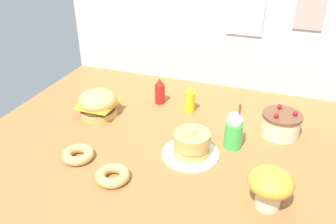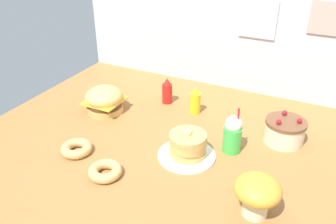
{
  "view_description": "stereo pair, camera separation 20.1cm",
  "coord_description": "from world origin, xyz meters",
  "px_view_note": "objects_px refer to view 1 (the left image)",
  "views": [
    {
      "loc": [
        0.54,
        -1.61,
        1.16
      ],
      "look_at": [
        -0.05,
        0.05,
        0.17
      ],
      "focal_mm": 37.35,
      "sensor_mm": 36.0,
      "label": 1
    },
    {
      "loc": [
        0.73,
        -1.53,
        1.16
      ],
      "look_at": [
        -0.05,
        0.05,
        0.17
      ],
      "focal_mm": 37.35,
      "sensor_mm": 36.0,
      "label": 2
    }
  ],
  "objects_px": {
    "layer_cake": "(281,124)",
    "donut_chocolate": "(113,175)",
    "mushroom_stool": "(270,185)",
    "donut_pink_glaze": "(78,154)",
    "pancake_stack": "(191,145)",
    "cream_soda_cup": "(234,130)",
    "mustard_bottle": "(190,100)",
    "burger": "(98,103)",
    "ketchup_bottle": "(160,92)"
  },
  "relations": [
    {
      "from": "donut_pink_glaze",
      "to": "donut_chocolate",
      "type": "distance_m",
      "value": 0.28
    },
    {
      "from": "layer_cake",
      "to": "mushroom_stool",
      "type": "height_order",
      "value": "mushroom_stool"
    },
    {
      "from": "pancake_stack",
      "to": "burger",
      "type": "bearing_deg",
      "value": 162.1
    },
    {
      "from": "layer_cake",
      "to": "ketchup_bottle",
      "type": "bearing_deg",
      "value": 170.22
    },
    {
      "from": "donut_pink_glaze",
      "to": "burger",
      "type": "bearing_deg",
      "value": 106.08
    },
    {
      "from": "cream_soda_cup",
      "to": "donut_pink_glaze",
      "type": "height_order",
      "value": "cream_soda_cup"
    },
    {
      "from": "donut_pink_glaze",
      "to": "cream_soda_cup",
      "type": "bearing_deg",
      "value": 27.31
    },
    {
      "from": "ketchup_bottle",
      "to": "donut_pink_glaze",
      "type": "relative_size",
      "value": 1.08
    },
    {
      "from": "donut_pink_glaze",
      "to": "mushroom_stool",
      "type": "relative_size",
      "value": 0.85
    },
    {
      "from": "layer_cake",
      "to": "mustard_bottle",
      "type": "height_order",
      "value": "mustard_bottle"
    },
    {
      "from": "pancake_stack",
      "to": "ketchup_bottle",
      "type": "xyz_separation_m",
      "value": [
        -0.38,
        0.53,
        0.02
      ]
    },
    {
      "from": "layer_cake",
      "to": "donut_pink_glaze",
      "type": "bearing_deg",
      "value": -148.53
    },
    {
      "from": "donut_pink_glaze",
      "to": "donut_chocolate",
      "type": "bearing_deg",
      "value": -19.91
    },
    {
      "from": "pancake_stack",
      "to": "mustard_bottle",
      "type": "distance_m",
      "value": 0.5
    },
    {
      "from": "mustard_bottle",
      "to": "donut_chocolate",
      "type": "bearing_deg",
      "value": -101.17
    },
    {
      "from": "ketchup_bottle",
      "to": "donut_chocolate",
      "type": "height_order",
      "value": "ketchup_bottle"
    },
    {
      "from": "mustard_bottle",
      "to": "donut_pink_glaze",
      "type": "relative_size",
      "value": 1.08
    },
    {
      "from": "cream_soda_cup",
      "to": "mushroom_stool",
      "type": "xyz_separation_m",
      "value": [
        0.24,
        -0.42,
        0.01
      ]
    },
    {
      "from": "donut_pink_glaze",
      "to": "donut_chocolate",
      "type": "height_order",
      "value": "same"
    },
    {
      "from": "cream_soda_cup",
      "to": "mushroom_stool",
      "type": "bearing_deg",
      "value": -60.54
    },
    {
      "from": "burger",
      "to": "mushroom_stool",
      "type": "bearing_deg",
      "value": -23.06
    },
    {
      "from": "ketchup_bottle",
      "to": "mushroom_stool",
      "type": "distance_m",
      "value": 1.14
    },
    {
      "from": "mushroom_stool",
      "to": "donut_pink_glaze",
      "type": "bearing_deg",
      "value": 178.87
    },
    {
      "from": "pancake_stack",
      "to": "cream_soda_cup",
      "type": "height_order",
      "value": "cream_soda_cup"
    },
    {
      "from": "mustard_bottle",
      "to": "cream_soda_cup",
      "type": "xyz_separation_m",
      "value": [
        0.35,
        -0.32,
        0.02
      ]
    },
    {
      "from": "pancake_stack",
      "to": "mustard_bottle",
      "type": "height_order",
      "value": "mustard_bottle"
    },
    {
      "from": "burger",
      "to": "cream_soda_cup",
      "type": "height_order",
      "value": "cream_soda_cup"
    },
    {
      "from": "layer_cake",
      "to": "donut_chocolate",
      "type": "height_order",
      "value": "layer_cake"
    },
    {
      "from": "layer_cake",
      "to": "ketchup_bottle",
      "type": "height_order",
      "value": "ketchup_bottle"
    },
    {
      "from": "cream_soda_cup",
      "to": "mushroom_stool",
      "type": "height_order",
      "value": "cream_soda_cup"
    },
    {
      "from": "burger",
      "to": "layer_cake",
      "type": "height_order",
      "value": "burger"
    },
    {
      "from": "burger",
      "to": "mustard_bottle",
      "type": "distance_m",
      "value": 0.61
    },
    {
      "from": "burger",
      "to": "mushroom_stool",
      "type": "xyz_separation_m",
      "value": [
        1.14,
        -0.49,
        0.04
      ]
    },
    {
      "from": "mustard_bottle",
      "to": "donut_chocolate",
      "type": "xyz_separation_m",
      "value": [
        -0.16,
        -0.81,
        -0.06
      ]
    },
    {
      "from": "burger",
      "to": "pancake_stack",
      "type": "relative_size",
      "value": 0.78
    },
    {
      "from": "cream_soda_cup",
      "to": "donut_chocolate",
      "type": "xyz_separation_m",
      "value": [
        -0.51,
        -0.49,
        -0.08
      ]
    },
    {
      "from": "pancake_stack",
      "to": "cream_soda_cup",
      "type": "relative_size",
      "value": 1.13
    },
    {
      "from": "layer_cake",
      "to": "donut_chocolate",
      "type": "distance_m",
      "value": 1.05
    },
    {
      "from": "pancake_stack",
      "to": "donut_pink_glaze",
      "type": "xyz_separation_m",
      "value": [
        -0.57,
        -0.24,
        -0.04
      ]
    },
    {
      "from": "pancake_stack",
      "to": "mushroom_stool",
      "type": "xyz_separation_m",
      "value": [
        0.44,
        -0.26,
        0.06
      ]
    },
    {
      "from": "cream_soda_cup",
      "to": "mushroom_stool",
      "type": "relative_size",
      "value": 1.36
    },
    {
      "from": "donut_chocolate",
      "to": "ketchup_bottle",
      "type": "bearing_deg",
      "value": 94.83
    },
    {
      "from": "donut_chocolate",
      "to": "mushroom_stool",
      "type": "distance_m",
      "value": 0.76
    },
    {
      "from": "pancake_stack",
      "to": "mushroom_stool",
      "type": "bearing_deg",
      "value": -30.61
    },
    {
      "from": "cream_soda_cup",
      "to": "donut_pink_glaze",
      "type": "relative_size",
      "value": 1.61
    },
    {
      "from": "pancake_stack",
      "to": "donut_chocolate",
      "type": "bearing_deg",
      "value": -133.14
    },
    {
      "from": "pancake_stack",
      "to": "donut_pink_glaze",
      "type": "distance_m",
      "value": 0.62
    },
    {
      "from": "burger",
      "to": "ketchup_bottle",
      "type": "bearing_deg",
      "value": 43.07
    },
    {
      "from": "donut_pink_glaze",
      "to": "mushroom_stool",
      "type": "xyz_separation_m",
      "value": [
        1.01,
        -0.02,
        0.09
      ]
    },
    {
      "from": "cream_soda_cup",
      "to": "mustard_bottle",
      "type": "bearing_deg",
      "value": 137.72
    }
  ]
}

